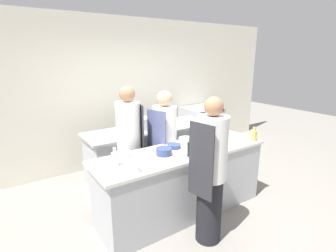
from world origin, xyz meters
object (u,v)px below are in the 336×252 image
bottle_olive_oil (190,149)px  bowl_prep_small (164,151)px  chef_at_prep_near (210,173)px  chef_at_pass_far (165,145)px  bottle_wine (254,135)px  stockpot (143,123)px  bowl_wooden_salad (174,146)px  oven_range (201,129)px  bowl_ceramic_blue (124,154)px  chef_at_stove (129,145)px  bowl_mixing_large (186,141)px  bottle_vinegar (115,159)px  cup (136,168)px

bottle_olive_oil → bowl_prep_small: bottle_olive_oil is taller
chef_at_prep_near → chef_at_pass_far: chef_at_prep_near is taller
bottle_wine → chef_at_prep_near: bearing=-162.7°
bottle_wine → stockpot: size_ratio=0.71×
bottle_wine → stockpot: (-1.04, 1.43, 0.02)m
bottle_wine → stockpot: 1.77m
chef_at_pass_far → bowl_wooden_salad: 0.41m
oven_range → bottle_wine: size_ratio=4.78×
bottle_olive_oil → bowl_ceramic_blue: (-0.68, 0.46, -0.07)m
chef_at_stove → bowl_wooden_salad: size_ratio=9.63×
bottle_olive_oil → bowl_prep_small: 0.34m
chef_at_prep_near → stockpot: bearing=-13.5°
chef_at_prep_near → bottle_wine: size_ratio=8.25×
chef_at_prep_near → bowl_wooden_salad: 0.77m
chef_at_stove → bottle_olive_oil: chef_at_stove is taller
chef_at_prep_near → bottle_olive_oil: bearing=-14.4°
oven_range → chef_at_stove: size_ratio=0.58×
chef_at_stove → bottle_wine: (1.53, -0.95, 0.12)m
bowl_ceramic_blue → bottle_wine: bearing=-15.4°
oven_range → bowl_wooden_salad: oven_range is taller
oven_range → bowl_mixing_large: bearing=-136.8°
bottle_wine → bowl_wooden_salad: (-1.14, 0.39, -0.05)m
bottle_vinegar → bowl_prep_small: 0.64m
bowl_wooden_salad → bowl_ceramic_blue: bearing=171.0°
oven_range → bottle_wine: (-0.74, -1.98, 0.49)m
chef_at_pass_far → bowl_mixing_large: 0.38m
bottle_vinegar → stockpot: (0.99, 1.13, 0.02)m
chef_at_stove → bottle_wine: 1.81m
chef_at_stove → bottle_vinegar: size_ratio=7.96×
chef_at_prep_near → cup: 0.82m
bottle_vinegar → stockpot: size_ratio=0.74×
bottle_vinegar → bottle_wine: 2.05m
bottle_wine → cup: 1.91m
chef_at_stove → chef_at_pass_far: size_ratio=1.05×
oven_range → chef_at_stove: 2.53m
bottle_wine → bowl_wooden_salad: bearing=161.0°
chef_at_stove → bowl_ceramic_blue: (-0.30, -0.45, 0.07)m
chef_at_stove → cup: 1.01m
chef_at_pass_far → bowl_ceramic_blue: bearing=92.6°
bowl_mixing_large → bowl_ceramic_blue: bowl_mixing_large is taller
oven_range → bowl_mixing_large: oven_range is taller
bottle_wine → bowl_ceramic_blue: 1.90m
bowl_wooden_salad → cup: bearing=-154.2°
chef_at_prep_near → chef_at_stove: bearing=5.8°
chef_at_pass_far → bottle_vinegar: bearing=99.3°
bowl_mixing_large → bowl_prep_small: bearing=-159.6°
chef_at_pass_far → bottle_wine: 1.31m
chef_at_prep_near → cup: chef_at_prep_near is taller
bowl_mixing_large → bowl_prep_small: bowl_prep_small is taller
bowl_prep_small → cup: bearing=-154.5°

